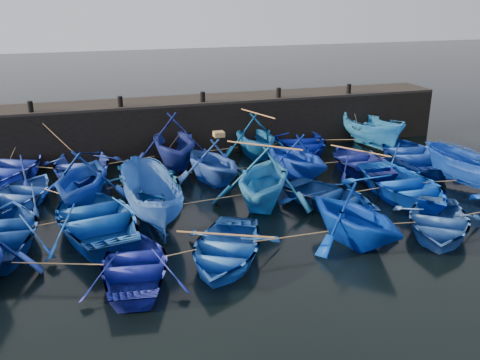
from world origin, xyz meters
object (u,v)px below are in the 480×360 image
object	(u,v)px
boat_13	(3,231)
boat_0	(7,167)
wooden_crate	(219,134)
boat_8	(149,183)

from	to	relation	value
boat_13	boat_0	bearing A→B (deg)	-81.84
boat_13	wooden_crate	distance (m)	9.28
boat_8	boat_0	bearing A→B (deg)	138.20
boat_0	boat_8	world-z (taller)	boat_0
boat_13	wooden_crate	size ratio (longest dim) A/B	11.15
boat_8	wooden_crate	distance (m)	3.57
boat_0	boat_8	size ratio (longest dim) A/B	1.17
boat_8	wooden_crate	bearing A→B (deg)	1.46
boat_0	wooden_crate	world-z (taller)	wooden_crate
boat_13	wooden_crate	xyz separation A→B (m)	(8.27, 3.89, 1.62)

